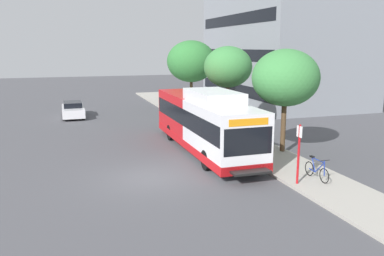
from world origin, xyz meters
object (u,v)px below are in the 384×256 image
Objects in this scene: bus_stop_sign_pole at (299,150)px; bicycle_parked at (317,170)px; street_tree_mid_block at (228,67)px; transit_bus at (204,122)px; parked_car_far_lane at (73,110)px; street_tree_far_block at (191,61)px; street_tree_near_stop at (286,78)px.

bus_stop_sign_pole is 1.48× the size of bicycle_parked.
street_tree_mid_block reaches higher than bus_stop_sign_pole.
transit_bus is 4.71× the size of bus_stop_sign_pole.
transit_bus is 15.89m from parked_car_far_lane.
bicycle_parked is 21.32m from street_tree_far_block.
bicycle_parked is at bearing -103.19° from street_tree_near_stop.
transit_bus is at bearing -105.08° from street_tree_far_block.
street_tree_near_stop is (2.27, 5.07, 2.62)m from bus_stop_sign_pole.
transit_bus is at bearing 113.22° from bicycle_parked.
street_tree_mid_block is at bearing 55.10° from transit_bus.
transit_bus is 7.44m from bicycle_parked.
street_tree_near_stop is (1.13, 4.84, 3.71)m from bicycle_parked.
street_tree_near_stop is 19.87m from parked_car_far_lane.
parked_car_far_lane is at bearing 114.91° from bicycle_parked.
transit_bus reaches higher than bicycle_parked.
street_tree_near_stop is at bearing -56.07° from parked_car_far_lane.
bus_stop_sign_pole is at bearing -168.58° from bicycle_parked.
bus_stop_sign_pole is at bearing -98.94° from street_tree_mid_block.
transit_bus reaches higher than bus_stop_sign_pole.
street_tree_far_block reaches higher than bicycle_parked.
bicycle_parked is at bearing -92.51° from street_tree_far_block.
bus_stop_sign_pole is at bearing -95.55° from street_tree_far_block.
street_tree_near_stop is at bearing 76.81° from bicycle_parked.
street_tree_far_block reaches higher than bus_stop_sign_pole.
street_tree_near_stop is at bearing -87.28° from street_tree_mid_block.
parked_car_far_lane is at bearing 179.26° from street_tree_far_block.
bus_stop_sign_pole is at bearing -67.91° from parked_car_far_lane.
bicycle_parked is at bearing -65.09° from parked_car_far_lane.
street_tree_mid_block is at bearing 92.72° from street_tree_near_stop.
bus_stop_sign_pole is 0.44× the size of street_tree_mid_block.
bicycle_parked is (1.14, 0.23, -1.09)m from bus_stop_sign_pole.
street_tree_near_stop is at bearing -89.23° from street_tree_far_block.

